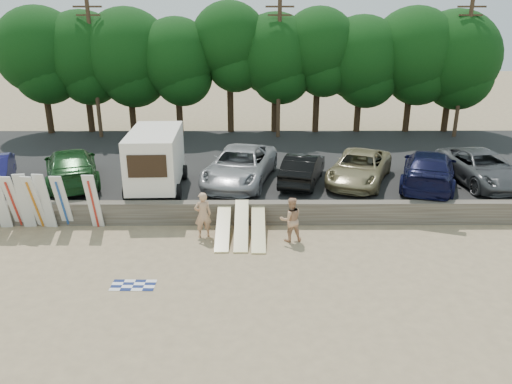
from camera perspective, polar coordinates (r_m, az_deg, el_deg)
ground at (r=19.28m, az=-1.32°, el=-7.18°), size 120.00×120.00×0.00m
seawall at (r=21.79m, az=-1.19°, el=-2.38°), size 44.00×0.50×1.00m
parking_lot at (r=28.91m, az=-0.96°, el=3.06°), size 44.00×14.50×0.70m
treeline at (r=34.76m, az=-0.35°, el=15.57°), size 33.73×6.43×8.75m
utility_poles at (r=33.34m, az=2.64°, el=14.26°), size 25.80×0.26×9.00m
box_trailer at (r=24.02m, az=-11.43°, el=3.91°), size 2.69×4.57×2.85m
car_1 at (r=26.24m, az=-20.36°, el=2.75°), size 4.38×6.40×1.72m
car_2 at (r=24.76m, az=-1.84°, el=3.02°), size 4.12×6.64×1.71m
car_3 at (r=24.78m, az=5.35°, el=2.69°), size 2.75×4.80×1.49m
car_4 at (r=25.33m, az=11.74°, el=2.76°), size 4.41×5.99×1.51m
car_5 at (r=25.60m, az=19.14°, el=2.50°), size 4.33×6.45×1.74m
car_6 at (r=27.04m, az=24.42°, el=2.54°), size 3.34×6.02×1.59m
surfboard_upright_1 at (r=23.46m, az=-27.25°, el=-1.01°), size 0.54×0.65×2.55m
surfboard_upright_2 at (r=23.31m, az=-25.97°, el=-1.00°), size 0.53×0.86×2.50m
surfboard_upright_3 at (r=23.08m, az=-24.94°, el=-0.95°), size 0.58×0.64×2.56m
surfboard_upright_4 at (r=22.88m, az=-23.96°, el=-1.05°), size 0.62×0.88×2.51m
surfboard_upright_5 at (r=22.72m, az=-23.00°, el=-0.98°), size 0.57×0.63×2.56m
surfboard_upright_6 at (r=22.51m, az=-21.27°, el=-1.02°), size 0.51×0.84×2.50m
surfboard_upright_7 at (r=22.00m, az=-18.12°, el=-1.04°), size 0.53×0.69×2.54m
surfboard_low_0 at (r=20.51m, az=-3.79°, el=-3.97°), size 0.56×2.88×0.97m
surfboard_low_1 at (r=20.40m, az=-1.69°, el=-3.80°), size 0.56×2.82×1.15m
surfboard_low_2 at (r=20.40m, az=0.26°, el=-4.13°), size 0.56×2.89×0.93m
beachgoer_a at (r=20.47m, az=-6.10°, el=-2.60°), size 0.81×0.65×1.94m
beachgoer_b at (r=20.07m, az=4.00°, el=-3.14°), size 1.02×0.87×1.86m
cooler at (r=20.86m, az=-1.75°, el=-4.48°), size 0.42×0.35×0.32m
gear_bag at (r=21.39m, az=0.18°, el=-3.96°), size 0.37×0.34×0.22m
beach_towel at (r=17.80m, az=-13.85°, el=-10.30°), size 1.52×1.52×0.00m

